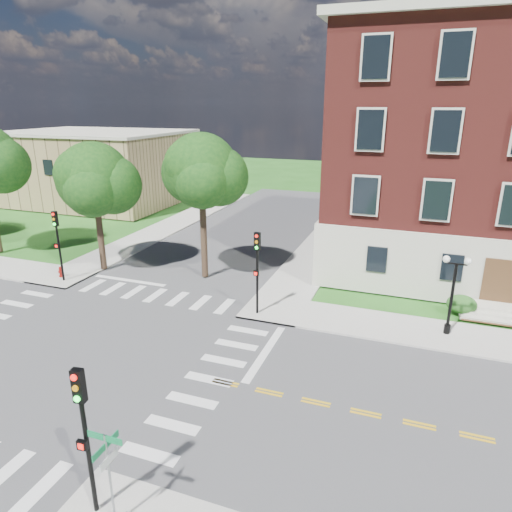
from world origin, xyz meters
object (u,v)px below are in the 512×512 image
(traffic_signal_ne, at_px, (257,263))
(fire_hydrant, at_px, (61,272))
(traffic_signal_se, at_px, (84,424))
(twin_lamp_west, at_px, (453,291))
(street_sign_pole, at_px, (108,462))
(traffic_signal_nw, at_px, (58,237))

(traffic_signal_ne, bearing_deg, fire_hydrant, 176.98)
(traffic_signal_se, height_order, traffic_signal_ne, same)
(twin_lamp_west, xyz_separation_m, street_sign_pole, (-9.29, -15.52, -0.21))
(traffic_signal_nw, distance_m, fire_hydrant, 2.84)
(street_sign_pole, xyz_separation_m, fire_hydrant, (-15.60, 15.17, -1.84))
(street_sign_pole, distance_m, fire_hydrant, 21.84)
(traffic_signal_ne, relative_size, fire_hydrant, 6.40)
(fire_hydrant, bearing_deg, street_sign_pole, -44.19)
(twin_lamp_west, relative_size, fire_hydrant, 5.64)
(traffic_signal_se, relative_size, fire_hydrant, 6.40)
(traffic_signal_ne, xyz_separation_m, fire_hydrant, (-14.74, 0.78, -2.72))
(traffic_signal_se, height_order, traffic_signal_nw, same)
(traffic_signal_ne, distance_m, traffic_signal_nw, 14.11)
(traffic_signal_nw, height_order, twin_lamp_west, traffic_signal_nw)
(traffic_signal_nw, height_order, street_sign_pole, traffic_signal_nw)
(twin_lamp_west, bearing_deg, traffic_signal_ne, -173.69)
(traffic_signal_se, xyz_separation_m, traffic_signal_nw, (-14.13, 14.48, 0.00))
(traffic_signal_ne, height_order, twin_lamp_west, traffic_signal_ne)
(traffic_signal_ne, xyz_separation_m, traffic_signal_nw, (-14.10, 0.28, 0.00))
(traffic_signal_se, distance_m, traffic_signal_nw, 20.23)
(traffic_signal_se, xyz_separation_m, street_sign_pole, (0.84, -0.19, -0.88))
(traffic_signal_se, distance_m, traffic_signal_ne, 14.20)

